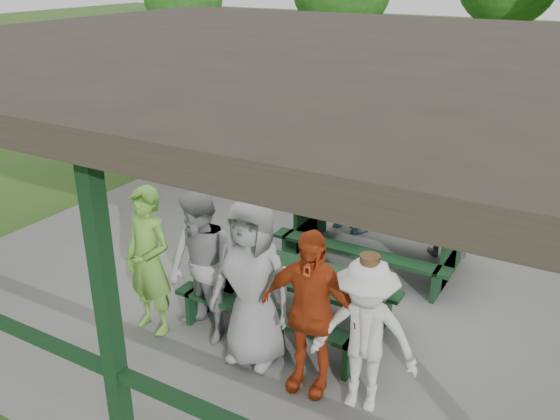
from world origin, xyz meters
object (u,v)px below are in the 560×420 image
Objects in this scene: spectator_blue at (285,153)px; spectator_grey at (446,206)px; picnic_table_far at (373,234)px; spectator_lblue at (351,181)px; contestant_grey_mid at (252,283)px; farm_trailer at (304,109)px; picnic_table_near at (290,290)px; contestant_green at (149,262)px; contestant_red at (309,312)px; pickup_truck at (551,119)px; contestant_grey_left at (201,268)px; contestant_white_fedora at (365,336)px.

spectator_blue is 1.19× the size of spectator_grey.
picnic_table_far is 1.30m from spectator_lblue.
spectator_lblue is at bearing 93.57° from contestant_grey_mid.
spectator_lblue reaches higher than farm_trailer.
picnic_table_near is 0.65× the size of farm_trailer.
spectator_blue is at bearing -16.74° from spectator_grey.
contestant_green is 1.08× the size of spectator_lblue.
contestant_grey_mid is 4.81m from spectator_blue.
contestant_red is 0.35× the size of pickup_truck.
picnic_table_near is 1.16m from contestant_grey_left.
contestant_grey_mid is 1.04× the size of spectator_blue.
contestant_red reaches higher than picnic_table_near.
contestant_grey_left is at bearing 166.44° from contestant_white_fedora.
picnic_table_near is at bearing -98.14° from picnic_table_far.
contestant_red is 0.48× the size of farm_trailer.
contestant_white_fedora is at bearing -171.48° from pickup_truck.
spectator_grey reaches higher than farm_trailer.
picnic_table_near is 1.32× the size of spectator_blue.
spectator_grey is (2.47, 3.77, -0.14)m from contestant_green.
spectator_blue is at bearing 104.72° from contestant_green.
contestant_grey_left reaches higher than pickup_truck.
farm_trailer is (-5.82, -1.81, -0.07)m from pickup_truck.
spectator_lblue reaches higher than picnic_table_far.
contestant_white_fedora is 4.30m from spectator_lblue.
contestant_grey_left is at bearing -134.91° from picnic_table_near.
contestant_white_fedora is (0.60, 0.01, -0.08)m from contestant_red.
picnic_table_far is 8.11m from pickup_truck.
spectator_grey reaches higher than pickup_truck.
spectator_grey is (0.81, 0.83, 0.31)m from picnic_table_far.
contestant_grey_mid is at bearing 10.49° from contestant_green.
farm_trailer is at bearing 110.64° from contestant_grey_mid.
picnic_table_far is 0.50× the size of pickup_truck.
contestant_grey_mid is 9.91m from farm_trailer.
contestant_white_fedora reaches higher than farm_trailer.
picnic_table_far is 3.40m from contestant_green.
contestant_red is 0.61m from contestant_white_fedora.
picnic_table_near is at bearing 63.50° from contestant_grey_left.
spectator_blue reaches higher than contestant_red.
contestant_red is at bearing -51.67° from picnic_table_near.
spectator_lblue is (-0.50, 3.79, -0.12)m from contestant_grey_mid.
contestant_red is (0.75, -0.11, -0.06)m from contestant_grey_mid.
pickup_truck is (0.36, 10.91, -0.21)m from contestant_white_fedora.
contestant_white_fedora is (1.06, -2.92, 0.35)m from picnic_table_far.
picnic_table_far is 1.52× the size of spectator_lblue.
picnic_table_near is at bearing 127.41° from spectator_blue.
contestant_green is 2.72m from contestant_white_fedora.
contestant_grey_mid reaches higher than spectator_lblue.
contestant_grey_mid is 1.14× the size of spectator_lblue.
contestant_green reaches higher than farm_trailer.
picnic_table_near is at bearing 114.07° from spectator_lblue.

